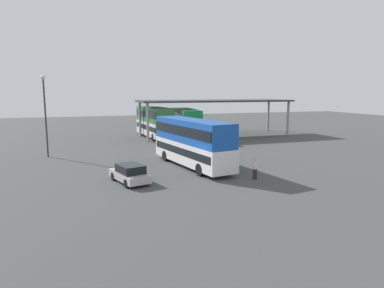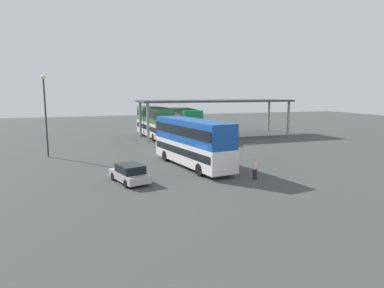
{
  "view_description": "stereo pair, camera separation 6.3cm",
  "coord_description": "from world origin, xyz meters",
  "px_view_note": "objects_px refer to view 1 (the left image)",
  "views": [
    {
      "loc": [
        -9.76,
        -24.25,
        6.53
      ],
      "look_at": [
        -0.54,
        3.39,
        2.0
      ],
      "focal_mm": 31.6,
      "sensor_mm": 36.0,
      "label": 1
    },
    {
      "loc": [
        -9.7,
        -24.27,
        6.53
      ],
      "look_at": [
        -0.54,
        3.39,
        2.0
      ],
      "focal_mm": 31.6,
      "sensor_mm": 36.0,
      "label": 2
    }
  ],
  "objects_px": {
    "lamppost_tall": "(45,106)",
    "double_decker_mid_row": "(185,122)",
    "double_decker_near_canopy": "(154,121)",
    "pedestrian_waiting": "(255,169)",
    "parked_hatchback": "(130,173)",
    "double_decker_main": "(192,141)"
  },
  "relations": [
    {
      "from": "double_decker_near_canopy",
      "to": "lamppost_tall",
      "type": "distance_m",
      "value": 17.33
    },
    {
      "from": "double_decker_main",
      "to": "double_decker_near_canopy",
      "type": "bearing_deg",
      "value": -12.49
    },
    {
      "from": "double_decker_near_canopy",
      "to": "pedestrian_waiting",
      "type": "height_order",
      "value": "double_decker_near_canopy"
    },
    {
      "from": "double_decker_main",
      "to": "lamppost_tall",
      "type": "distance_m",
      "value": 15.47
    },
    {
      "from": "lamppost_tall",
      "to": "double_decker_main",
      "type": "bearing_deg",
      "value": -35.26
    },
    {
      "from": "double_decker_near_canopy",
      "to": "pedestrian_waiting",
      "type": "bearing_deg",
      "value": -179.3
    },
    {
      "from": "parked_hatchback",
      "to": "lamppost_tall",
      "type": "distance_m",
      "value": 14.7
    },
    {
      "from": "double_decker_near_canopy",
      "to": "lamppost_tall",
      "type": "bearing_deg",
      "value": 124.79
    },
    {
      "from": "parked_hatchback",
      "to": "double_decker_main",
      "type": "bearing_deg",
      "value": -74.38
    },
    {
      "from": "lamppost_tall",
      "to": "pedestrian_waiting",
      "type": "xyz_separation_m",
      "value": [
        15.56,
        -14.4,
        -4.3
      ]
    },
    {
      "from": "double_decker_main",
      "to": "double_decker_near_canopy",
      "type": "height_order",
      "value": "double_decker_near_canopy"
    },
    {
      "from": "parked_hatchback",
      "to": "double_decker_mid_row",
      "type": "bearing_deg",
      "value": -42.94
    },
    {
      "from": "double_decker_mid_row",
      "to": "pedestrian_waiting",
      "type": "distance_m",
      "value": 23.41
    },
    {
      "from": "double_decker_near_canopy",
      "to": "lamppost_tall",
      "type": "xyz_separation_m",
      "value": [
        -13.24,
        -10.85,
        2.7
      ]
    },
    {
      "from": "parked_hatchback",
      "to": "pedestrian_waiting",
      "type": "bearing_deg",
      "value": -118.06
    },
    {
      "from": "double_decker_near_canopy",
      "to": "double_decker_mid_row",
      "type": "relative_size",
      "value": 1.02
    },
    {
      "from": "parked_hatchback",
      "to": "double_decker_near_canopy",
      "type": "xyz_separation_m",
      "value": [
        6.78,
        23.3,
        1.72
      ]
    },
    {
      "from": "parked_hatchback",
      "to": "double_decker_mid_row",
      "type": "relative_size",
      "value": 0.39
    },
    {
      "from": "lamppost_tall",
      "to": "double_decker_mid_row",
      "type": "bearing_deg",
      "value": 27.18
    },
    {
      "from": "pedestrian_waiting",
      "to": "parked_hatchback",
      "type": "bearing_deg",
      "value": 139.94
    },
    {
      "from": "parked_hatchback",
      "to": "pedestrian_waiting",
      "type": "xyz_separation_m",
      "value": [
        9.11,
        -1.95,
        0.12
      ]
    },
    {
      "from": "lamppost_tall",
      "to": "pedestrian_waiting",
      "type": "bearing_deg",
      "value": -42.78
    }
  ]
}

